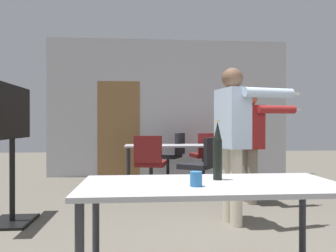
# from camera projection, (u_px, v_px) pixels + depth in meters

# --- Properties ---
(back_wall) EXTENTS (5.24, 0.12, 2.97)m
(back_wall) POSITION_uv_depth(u_px,v_px,m) (168.00, 108.00, 7.17)
(back_wall) COLOR #BCBCC1
(back_wall) RESTS_ON ground_plane
(conference_table_near) EXTENTS (1.65, 0.73, 0.75)m
(conference_table_near) POSITION_uv_depth(u_px,v_px,m) (211.00, 195.00, 2.08)
(conference_table_near) COLOR #A8A8AD
(conference_table_near) RESTS_ON ground_plane
(conference_table_far) EXTENTS (1.97, 0.67, 0.75)m
(conference_table_far) POSITION_uv_depth(u_px,v_px,m) (179.00, 149.00, 6.00)
(conference_table_far) COLOR #A8A8AD
(conference_table_far) RESTS_ON ground_plane
(tv_screen) EXTENTS (0.44, 1.05, 1.57)m
(tv_screen) POSITION_uv_depth(u_px,v_px,m) (12.00, 138.00, 3.70)
(tv_screen) COLOR black
(tv_screen) RESTS_ON ground_plane
(person_far_watching) EXTENTS (0.88, 0.63, 1.76)m
(person_far_watching) POSITION_uv_depth(u_px,v_px,m) (233.00, 129.00, 3.69)
(person_far_watching) COLOR beige
(person_far_watching) RESTS_ON ground_plane
(person_right_polo) EXTENTS (0.80, 0.67, 1.60)m
(person_right_polo) POSITION_uv_depth(u_px,v_px,m) (251.00, 136.00, 4.69)
(person_right_polo) COLOR slate
(person_right_polo) RESTS_ON ground_plane
(office_chair_near_pushed) EXTENTS (0.66, 0.63, 0.95)m
(office_chair_near_pushed) POSITION_uv_depth(u_px,v_px,m) (171.00, 158.00, 6.54)
(office_chair_near_pushed) COLOR black
(office_chair_near_pushed) RESTS_ON ground_plane
(office_chair_side_rolled) EXTENTS (0.55, 0.61, 0.94)m
(office_chair_side_rolled) POSITION_uv_depth(u_px,v_px,m) (150.00, 166.00, 5.27)
(office_chair_side_rolled) COLOR black
(office_chair_side_rolled) RESTS_ON ground_plane
(office_chair_far_right) EXTENTS (0.68, 0.66, 0.91)m
(office_chair_far_right) POSITION_uv_depth(u_px,v_px,m) (200.00, 168.00, 5.24)
(office_chair_far_right) COLOR black
(office_chair_far_right) RESTS_ON ground_plane
(office_chair_mid_tucked) EXTENTS (0.55, 0.60, 0.95)m
(office_chair_mid_tucked) POSITION_uv_depth(u_px,v_px,m) (205.00, 158.00, 6.64)
(office_chair_mid_tucked) COLOR black
(office_chair_mid_tucked) RESTS_ON ground_plane
(beer_bottle) EXTENTS (0.06, 0.06, 0.40)m
(beer_bottle) POSITION_uv_depth(u_px,v_px,m) (218.00, 152.00, 2.20)
(beer_bottle) COLOR black
(beer_bottle) RESTS_ON conference_table_near
(drink_cup) EXTENTS (0.07, 0.07, 0.09)m
(drink_cup) POSITION_uv_depth(u_px,v_px,m) (196.00, 179.00, 1.96)
(drink_cup) COLOR #2866A3
(drink_cup) RESTS_ON conference_table_near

